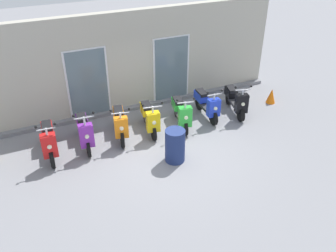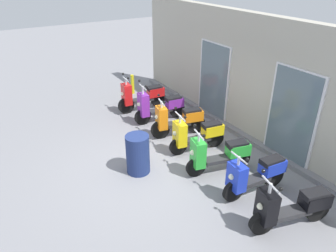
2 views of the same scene
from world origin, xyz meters
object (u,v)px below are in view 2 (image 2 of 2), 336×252
(scooter_blue, at_px, (255,174))
(scooter_red, at_px, (141,96))
(scooter_green, at_px, (218,154))
(scooter_black, at_px, (291,207))
(scooter_orange, at_px, (178,120))
(scooter_purple, at_px, (159,106))
(curb_bollard, at_px, (132,84))
(trash_bin, at_px, (138,154))
(scooter_yellow, at_px, (197,134))

(scooter_blue, bearing_deg, scooter_red, -179.00)
(scooter_green, relative_size, scooter_black, 0.98)
(scooter_blue, bearing_deg, scooter_orange, -179.91)
(scooter_purple, relative_size, curb_bollard, 2.34)
(scooter_green, height_order, trash_bin, scooter_green)
(scooter_green, relative_size, curb_bollard, 2.24)
(scooter_blue, xyz_separation_m, trash_bin, (-1.94, -1.69, -0.01))
(scooter_orange, xyz_separation_m, scooter_blue, (2.91, 0.00, -0.01))
(scooter_red, height_order, scooter_green, scooter_red)
(scooter_green, bearing_deg, scooter_black, 0.47)
(scooter_orange, xyz_separation_m, trash_bin, (0.97, -1.69, -0.03))
(curb_bollard, bearing_deg, scooter_blue, -2.70)
(scooter_blue, distance_m, scooter_black, 1.02)
(curb_bollard, bearing_deg, scooter_black, -3.37)
(scooter_yellow, bearing_deg, curb_bollard, 175.71)
(scooter_purple, xyz_separation_m, scooter_yellow, (1.96, -0.03, -0.02))
(scooter_orange, distance_m, trash_bin, 1.95)
(scooter_red, height_order, scooter_yellow, scooter_red)
(scooter_green, distance_m, trash_bin, 1.81)
(scooter_green, bearing_deg, curb_bollard, 175.22)
(scooter_purple, distance_m, scooter_green, 2.96)
(scooter_black, bearing_deg, scooter_purple, 178.46)
(scooter_yellow, bearing_deg, scooter_purple, 179.16)
(scooter_purple, height_order, scooter_orange, scooter_purple)
(scooter_red, relative_size, trash_bin, 1.78)
(scooter_red, bearing_deg, scooter_orange, 2.31)
(scooter_purple, bearing_deg, scooter_red, -175.05)
(scooter_green, bearing_deg, scooter_purple, 177.09)
(scooter_orange, height_order, scooter_yellow, scooter_orange)
(scooter_purple, bearing_deg, curb_bollard, 173.01)
(scooter_purple, height_order, scooter_yellow, scooter_purple)
(scooter_green, relative_size, scooter_blue, 1.02)
(scooter_blue, height_order, trash_bin, scooter_blue)
(trash_bin, bearing_deg, scooter_orange, 119.75)
(scooter_red, distance_m, scooter_orange, 2.03)
(scooter_black, distance_m, trash_bin, 3.34)
(scooter_yellow, xyz_separation_m, trash_bin, (0.05, -1.66, -0.01))
(curb_bollard, bearing_deg, scooter_purple, -6.99)
(scooter_purple, bearing_deg, scooter_green, -2.91)
(scooter_yellow, xyz_separation_m, scooter_green, (1.00, -0.12, 0.00))
(scooter_purple, distance_m, trash_bin, 2.63)
(scooter_green, relative_size, trash_bin, 1.69)
(scooter_yellow, distance_m, trash_bin, 1.66)
(scooter_blue, relative_size, trash_bin, 1.66)
(scooter_blue, bearing_deg, scooter_purple, -179.98)
(scooter_red, bearing_deg, trash_bin, -28.26)
(scooter_blue, xyz_separation_m, scooter_black, (1.01, -0.14, -0.02))
(trash_bin, bearing_deg, scooter_black, 27.79)
(scooter_yellow, distance_m, scooter_blue, 1.99)
(scooter_yellow, height_order, scooter_black, scooter_black)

